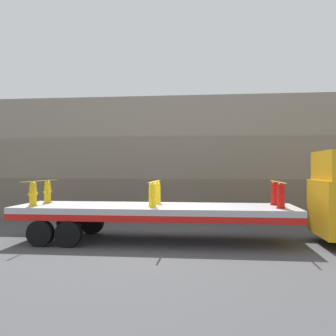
# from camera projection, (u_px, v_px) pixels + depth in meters

# --- Properties ---
(ground_plane) EXTENTS (120.00, 120.00, 0.00)m
(ground_plane) POSITION_uv_depth(u_px,v_px,m) (155.00, 241.00, 12.33)
(ground_plane) COLOR #474749
(rock_cliff) EXTENTS (60.00, 3.30, 5.79)m
(rock_cliff) POSITION_uv_depth(u_px,v_px,m) (173.00, 159.00, 18.65)
(rock_cliff) COLOR #706656
(rock_cliff) RESTS_ON ground_plane
(flatbed_trailer) EXTENTS (9.09, 2.61, 1.19)m
(flatbed_trailer) POSITION_uv_depth(u_px,v_px,m) (142.00, 211.00, 12.37)
(flatbed_trailer) COLOR #B2B2B7
(flatbed_trailer) RESTS_ON ground_plane
(fire_hydrant_yellow_near_0) EXTENTS (0.29, 0.52, 0.79)m
(fire_hydrant_yellow_near_0) POSITION_uv_depth(u_px,v_px,m) (33.00, 194.00, 12.21)
(fire_hydrant_yellow_near_0) COLOR gold
(fire_hydrant_yellow_near_0) RESTS_ON flatbed_trailer
(fire_hydrant_yellow_far_0) EXTENTS (0.29, 0.52, 0.79)m
(fire_hydrant_yellow_far_0) POSITION_uv_depth(u_px,v_px,m) (48.00, 192.00, 13.31)
(fire_hydrant_yellow_far_0) COLOR gold
(fire_hydrant_yellow_far_0) RESTS_ON flatbed_trailer
(fire_hydrant_yellow_near_1) EXTENTS (0.29, 0.52, 0.79)m
(fire_hydrant_yellow_near_1) POSITION_uv_depth(u_px,v_px,m) (152.00, 195.00, 11.78)
(fire_hydrant_yellow_near_1) COLOR gold
(fire_hydrant_yellow_near_1) RESTS_ON flatbed_trailer
(fire_hydrant_yellow_far_1) EXTENTS (0.29, 0.52, 0.79)m
(fire_hydrant_yellow_far_1) POSITION_uv_depth(u_px,v_px,m) (157.00, 193.00, 12.88)
(fire_hydrant_yellow_far_1) COLOR gold
(fire_hydrant_yellow_far_1) RESTS_ON flatbed_trailer
(fire_hydrant_red_near_2) EXTENTS (0.29, 0.52, 0.79)m
(fire_hydrant_red_near_2) POSITION_uv_depth(u_px,v_px,m) (281.00, 196.00, 11.35)
(fire_hydrant_red_near_2) COLOR red
(fire_hydrant_red_near_2) RESTS_ON flatbed_trailer
(fire_hydrant_red_far_2) EXTENTS (0.29, 0.52, 0.79)m
(fire_hydrant_red_far_2) POSITION_uv_depth(u_px,v_px,m) (274.00, 194.00, 12.45)
(fire_hydrant_red_far_2) COLOR red
(fire_hydrant_red_far_2) RESTS_ON flatbed_trailer
(cargo_strap_rear) EXTENTS (0.05, 2.72, 0.01)m
(cargo_strap_rear) POSITION_uv_depth(u_px,v_px,m) (41.00, 181.00, 12.76)
(cargo_strap_rear) COLOR yellow
(cargo_strap_rear) RESTS_ON fire_hydrant_yellow_near_0
(cargo_strap_middle) EXTENTS (0.05, 2.72, 0.01)m
(cargo_strap_middle) POSITION_uv_depth(u_px,v_px,m) (155.00, 181.00, 12.33)
(cargo_strap_middle) COLOR yellow
(cargo_strap_middle) RESTS_ON fire_hydrant_yellow_near_1
(cargo_strap_front) EXTENTS (0.05, 2.72, 0.01)m
(cargo_strap_front) POSITION_uv_depth(u_px,v_px,m) (278.00, 182.00, 11.90)
(cargo_strap_front) COLOR yellow
(cargo_strap_front) RESTS_ON fire_hydrant_red_near_2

